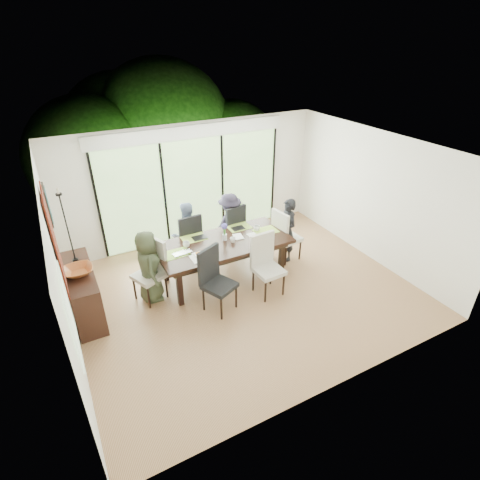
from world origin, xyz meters
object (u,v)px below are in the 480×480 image
chair_far_right (230,228)px  chair_near_left (219,281)px  cup_b (233,240)px  table_top (224,243)px  person_far_right (230,224)px  person_far_left (187,234)px  laptop (184,254)px  person_left_end (149,266)px  chair_near_right (269,266)px  person_right_end (287,230)px  cup_a (186,245)px  bowl (78,271)px  cup_c (257,228)px  chair_far_left (187,238)px  vase (225,237)px  chair_left_end (148,272)px  chair_right_end (288,234)px  sideboard (84,292)px

chair_far_right → chair_near_left: size_ratio=1.00×
cup_b → table_top: bearing=146.3°
person_far_right → cup_b: bearing=60.0°
person_far_left → laptop: person_far_left is taller
cup_b → person_left_end: bearing=176.5°
laptop → cup_b: 1.00m
chair_near_right → cup_b: (-0.35, 0.77, 0.26)m
person_right_end → cup_a: person_right_end is taller
cup_b → bowl: bowl is taller
cup_c → cup_a: bearing=178.1°
chair_far_left → person_right_end: (1.93, -0.85, 0.10)m
laptop → cup_b: bearing=-7.1°
person_far_left → bowl: size_ratio=2.99×
bowl → chair_near_left: bearing=-23.2°
vase → laptop: 0.91m
chair_near_right → chair_far_right: bearing=85.0°
chair_left_end → chair_far_right: 2.22m
cup_c → person_far_right: bearing=108.9°
chair_left_end → laptop: chair_left_end is taller
chair_left_end → chair_far_left: (1.05, 0.85, 0.00)m
bowl → chair_left_end: bearing=-1.8°
chair_far_left → person_right_end: bearing=151.9°
cup_c → person_left_end: bearing=-177.5°
chair_right_end → laptop: bearing=84.9°
person_left_end → sideboard: person_left_end is taller
laptop → table_top: bearing=-0.4°
table_top → cup_c: 0.81m
chair_far_right → person_left_end: bearing=13.0°
person_right_end → cup_b: bearing=-82.0°
chair_left_end → cup_b: (1.65, -0.10, 0.26)m
chair_near_left → sideboard: (-2.11, 1.00, -0.15)m
chair_left_end → cup_a: 0.86m
person_right_end → sideboard: person_right_end is taller
sideboard → chair_far_right: bearing=12.8°
chair_left_end → person_far_left: size_ratio=0.85×
chair_far_right → sideboard: chair_far_right is taller
cup_a → chair_near_left: bearing=-78.9°
person_left_end → vase: person_left_end is taller
person_far_left → cup_a: person_far_left is taller
chair_left_end → sideboard: chair_left_end is taller
chair_near_left → chair_near_right: 1.00m
chair_left_end → chair_far_right: same height
table_top → cup_b: (0.15, -0.10, 0.08)m
chair_near_left → chair_left_end: bearing=114.3°
person_far_right → laptop: person_far_right is taller
chair_near_left → laptop: size_ratio=3.33×
person_far_right → cup_b: person_far_right is taller
table_top → person_right_end: 1.48m
vase → cup_b: size_ratio=1.20×
chair_near_left → vase: size_ratio=9.17×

